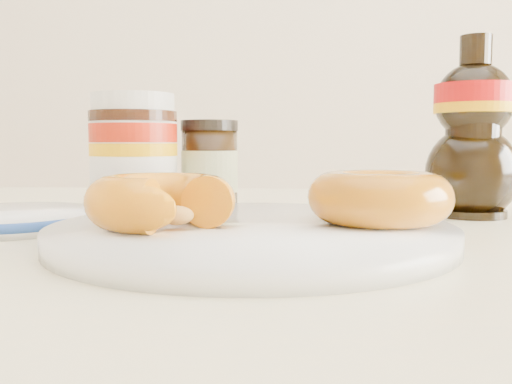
# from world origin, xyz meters

# --- Properties ---
(dining_table) EXTENTS (1.40, 0.90, 0.75)m
(dining_table) POSITION_xyz_m (0.00, 0.10, 0.67)
(dining_table) COLOR beige
(dining_table) RESTS_ON ground
(plate) EXTENTS (0.30, 0.30, 0.02)m
(plate) POSITION_xyz_m (-0.00, 0.03, 0.76)
(plate) COLOR white
(plate) RESTS_ON dining_table
(donut_bitten) EXTENTS (0.12, 0.12, 0.04)m
(donut_bitten) POSITION_xyz_m (-0.07, 0.01, 0.78)
(donut_bitten) COLOR orange
(donut_bitten) RESTS_ON plate
(donut_whole) EXTENTS (0.14, 0.14, 0.04)m
(donut_whole) POSITION_xyz_m (0.10, 0.05, 0.78)
(donut_whole) COLOR #A3580A
(donut_whole) RESTS_ON plate
(nutella_jar) EXTENTS (0.09, 0.09, 0.13)m
(nutella_jar) POSITION_xyz_m (-0.13, 0.18, 0.82)
(nutella_jar) COLOR white
(nutella_jar) RESTS_ON dining_table
(syrup_bottle) EXTENTS (0.10, 0.09, 0.18)m
(syrup_bottle) POSITION_xyz_m (0.21, 0.21, 0.84)
(syrup_bottle) COLOR black
(syrup_bottle) RESTS_ON dining_table
(dark_jar) EXTENTS (0.06, 0.06, 0.10)m
(dark_jar) POSITION_xyz_m (-0.06, 0.23, 0.80)
(dark_jar) COLOR black
(dark_jar) RESTS_ON dining_table
(blue_rim_saucer) EXTENTS (0.15, 0.15, 0.02)m
(blue_rim_saucer) POSITION_xyz_m (-0.22, 0.10, 0.76)
(blue_rim_saucer) COLOR white
(blue_rim_saucer) RESTS_ON dining_table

